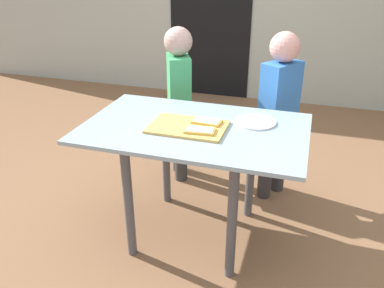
# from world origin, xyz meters

# --- Properties ---
(ground_plane) EXTENTS (16.00, 16.00, 0.00)m
(ground_plane) POSITION_xyz_m (0.00, 0.00, 0.00)
(ground_plane) COLOR brown
(house_door) EXTENTS (0.90, 0.02, 2.00)m
(house_door) POSITION_xyz_m (-0.58, 2.48, 1.00)
(house_door) COLOR black
(house_door) RESTS_ON ground
(dining_table) EXTENTS (1.16, 0.73, 0.69)m
(dining_table) POSITION_xyz_m (0.00, 0.00, 0.58)
(dining_table) COLOR #8FA8B6
(dining_table) RESTS_ON ground
(cutting_board) EXTENTS (0.39, 0.27, 0.01)m
(cutting_board) POSITION_xyz_m (-0.03, -0.03, 0.69)
(cutting_board) COLOR tan
(cutting_board) RESTS_ON dining_table
(pizza_slice_far_right) EXTENTS (0.16, 0.10, 0.01)m
(pizza_slice_far_right) POSITION_xyz_m (0.06, 0.04, 0.71)
(pizza_slice_far_right) COLOR gold
(pizza_slice_far_right) RESTS_ON cutting_board
(pizza_slice_near_right) EXTENTS (0.16, 0.10, 0.01)m
(pizza_slice_near_right) POSITION_xyz_m (0.05, -0.08, 0.71)
(pizza_slice_near_right) COLOR gold
(pizza_slice_near_right) RESTS_ON cutting_board
(plate_white_right) EXTENTS (0.22, 0.22, 0.01)m
(plate_white_right) POSITION_xyz_m (0.29, 0.15, 0.69)
(plate_white_right) COLOR white
(plate_white_right) RESTS_ON dining_table
(child_left) EXTENTS (0.23, 0.28, 1.08)m
(child_left) POSITION_xyz_m (-0.30, 0.62, 0.63)
(child_left) COLOR #373735
(child_left) RESTS_ON ground
(child_right) EXTENTS (0.25, 0.28, 1.09)m
(child_right) POSITION_xyz_m (0.38, 0.57, 0.64)
(child_right) COLOR #353233
(child_right) RESTS_ON ground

